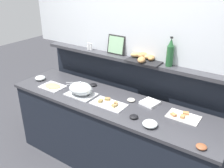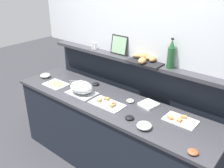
{
  "view_description": "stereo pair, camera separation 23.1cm",
  "coord_description": "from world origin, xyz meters",
  "px_view_note": "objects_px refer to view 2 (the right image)",
  "views": [
    {
      "loc": [
        1.36,
        -1.96,
        2.21
      ],
      "look_at": [
        -0.04,
        0.1,
        1.07
      ],
      "focal_mm": 39.61,
      "sensor_mm": 36.0,
      "label": 1
    },
    {
      "loc": [
        1.55,
        -1.82,
        2.21
      ],
      "look_at": [
        -0.04,
        0.1,
        1.07
      ],
      "focal_mm": 39.61,
      "sensor_mm": 36.0,
      "label": 2
    }
  ],
  "objects_px": {
    "bread_basket": "(145,58)",
    "framed_picture": "(119,45)",
    "sandwich_platter_side": "(107,103)",
    "cold_cuts_platter": "(56,84)",
    "wine_bottle_green": "(171,55)",
    "condiment_bowl_dark": "(130,101)",
    "pepper_shaker": "(95,46)",
    "salt_shaker": "(93,46)",
    "condiment_bowl_red": "(130,118)",
    "napkin_stack": "(149,104)",
    "glass_bowl_medium": "(45,76)",
    "sandwich_platter_front": "(180,120)",
    "serving_cloche": "(81,88)",
    "serving_tongs": "(77,82)",
    "glass_bowl_large": "(144,126)",
    "condiment_bowl_teal": "(96,84)",
    "condiment_bowl_cream": "(193,152)"
  },
  "relations": [
    {
      "from": "sandwich_platter_side",
      "to": "cold_cuts_platter",
      "type": "bearing_deg",
      "value": -177.83
    },
    {
      "from": "cold_cuts_platter",
      "to": "salt_shaker",
      "type": "height_order",
      "value": "salt_shaker"
    },
    {
      "from": "sandwich_platter_front",
      "to": "wine_bottle_green",
      "type": "distance_m",
      "value": 0.67
    },
    {
      "from": "cold_cuts_platter",
      "to": "salt_shaker",
      "type": "bearing_deg",
      "value": 73.45
    },
    {
      "from": "napkin_stack",
      "to": "bread_basket",
      "type": "xyz_separation_m",
      "value": [
        -0.24,
        0.27,
        0.39
      ]
    },
    {
      "from": "glass_bowl_medium",
      "to": "serving_tongs",
      "type": "relative_size",
      "value": 0.82
    },
    {
      "from": "serving_cloche",
      "to": "wine_bottle_green",
      "type": "height_order",
      "value": "wine_bottle_green"
    },
    {
      "from": "cold_cuts_platter",
      "to": "sandwich_platter_side",
      "type": "bearing_deg",
      "value": 2.17
    },
    {
      "from": "serving_cloche",
      "to": "pepper_shaker",
      "type": "distance_m",
      "value": 0.64
    },
    {
      "from": "sandwich_platter_front",
      "to": "serving_cloche",
      "type": "height_order",
      "value": "serving_cloche"
    },
    {
      "from": "wine_bottle_green",
      "to": "sandwich_platter_side",
      "type": "bearing_deg",
      "value": -130.35
    },
    {
      "from": "cold_cuts_platter",
      "to": "condiment_bowl_teal",
      "type": "distance_m",
      "value": 0.5
    },
    {
      "from": "sandwich_platter_side",
      "to": "framed_picture",
      "type": "distance_m",
      "value": 0.76
    },
    {
      "from": "wine_bottle_green",
      "to": "framed_picture",
      "type": "relative_size",
      "value": 1.35
    },
    {
      "from": "condiment_bowl_red",
      "to": "bread_basket",
      "type": "xyz_separation_m",
      "value": [
        -0.23,
        0.61,
        0.39
      ]
    },
    {
      "from": "condiment_bowl_dark",
      "to": "wine_bottle_green",
      "type": "height_order",
      "value": "wine_bottle_green"
    },
    {
      "from": "serving_cloche",
      "to": "bread_basket",
      "type": "bearing_deg",
      "value": 45.51
    },
    {
      "from": "condiment_bowl_red",
      "to": "wine_bottle_green",
      "type": "xyz_separation_m",
      "value": [
        0.08,
        0.59,
        0.5
      ]
    },
    {
      "from": "glass_bowl_large",
      "to": "condiment_bowl_dark",
      "type": "distance_m",
      "value": 0.5
    },
    {
      "from": "sandwich_platter_front",
      "to": "sandwich_platter_side",
      "type": "relative_size",
      "value": 0.82
    },
    {
      "from": "salt_shaker",
      "to": "pepper_shaker",
      "type": "distance_m",
      "value": 0.04
    },
    {
      "from": "napkin_stack",
      "to": "serving_cloche",
      "type": "bearing_deg",
      "value": -161.32
    },
    {
      "from": "sandwich_platter_front",
      "to": "wine_bottle_green",
      "type": "height_order",
      "value": "wine_bottle_green"
    },
    {
      "from": "napkin_stack",
      "to": "sandwich_platter_side",
      "type": "bearing_deg",
      "value": -144.27
    },
    {
      "from": "glass_bowl_medium",
      "to": "bread_basket",
      "type": "xyz_separation_m",
      "value": [
        1.24,
        0.49,
        0.38
      ]
    },
    {
      "from": "sandwich_platter_side",
      "to": "wine_bottle_green",
      "type": "distance_m",
      "value": 0.84
    },
    {
      "from": "wine_bottle_green",
      "to": "bread_basket",
      "type": "distance_m",
      "value": 0.33
    },
    {
      "from": "cold_cuts_platter",
      "to": "condiment_bowl_teal",
      "type": "relative_size",
      "value": 3.41
    },
    {
      "from": "pepper_shaker",
      "to": "framed_picture",
      "type": "height_order",
      "value": "framed_picture"
    },
    {
      "from": "serving_cloche",
      "to": "serving_tongs",
      "type": "relative_size",
      "value": 2.09
    },
    {
      "from": "serving_cloche",
      "to": "framed_picture",
      "type": "bearing_deg",
      "value": 76.34
    },
    {
      "from": "condiment_bowl_red",
      "to": "framed_picture",
      "type": "bearing_deg",
      "value": 134.91
    },
    {
      "from": "glass_bowl_medium",
      "to": "pepper_shaker",
      "type": "height_order",
      "value": "pepper_shaker"
    },
    {
      "from": "bread_basket",
      "to": "condiment_bowl_dark",
      "type": "bearing_deg",
      "value": -82.84
    },
    {
      "from": "cold_cuts_platter",
      "to": "condiment_bowl_red",
      "type": "height_order",
      "value": "condiment_bowl_red"
    },
    {
      "from": "condiment_bowl_teal",
      "to": "pepper_shaker",
      "type": "bearing_deg",
      "value": 131.56
    },
    {
      "from": "pepper_shaker",
      "to": "framed_picture",
      "type": "xyz_separation_m",
      "value": [
        0.36,
        0.04,
        0.07
      ]
    },
    {
      "from": "sandwich_platter_side",
      "to": "condiment_bowl_teal",
      "type": "height_order",
      "value": "sandwich_platter_side"
    },
    {
      "from": "glass_bowl_medium",
      "to": "condiment_bowl_dark",
      "type": "distance_m",
      "value": 1.29
    },
    {
      "from": "condiment_bowl_red",
      "to": "napkin_stack",
      "type": "relative_size",
      "value": 0.5
    },
    {
      "from": "bread_basket",
      "to": "framed_picture",
      "type": "distance_m",
      "value": 0.39
    },
    {
      "from": "serving_tongs",
      "to": "wine_bottle_green",
      "type": "xyz_separation_m",
      "value": [
        1.11,
        0.32,
        0.51
      ]
    },
    {
      "from": "sandwich_platter_side",
      "to": "glass_bowl_large",
      "type": "relative_size",
      "value": 2.69
    },
    {
      "from": "bread_basket",
      "to": "sandwich_platter_side",
      "type": "bearing_deg",
      "value": -102.86
    },
    {
      "from": "condiment_bowl_cream",
      "to": "salt_shaker",
      "type": "xyz_separation_m",
      "value": [
        -1.69,
        0.67,
        0.4
      ]
    },
    {
      "from": "condiment_bowl_dark",
      "to": "framed_picture",
      "type": "bearing_deg",
      "value": 141.52
    },
    {
      "from": "sandwich_platter_front",
      "to": "napkin_stack",
      "type": "xyz_separation_m",
      "value": [
        -0.38,
        0.06,
        0.0
      ]
    },
    {
      "from": "framed_picture",
      "to": "sandwich_platter_side",
      "type": "bearing_deg",
      "value": -63.8
    },
    {
      "from": "condiment_bowl_dark",
      "to": "wine_bottle_green",
      "type": "bearing_deg",
      "value": 48.9
    },
    {
      "from": "glass_bowl_large",
      "to": "condiment_bowl_teal",
      "type": "height_order",
      "value": "glass_bowl_large"
    }
  ]
}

